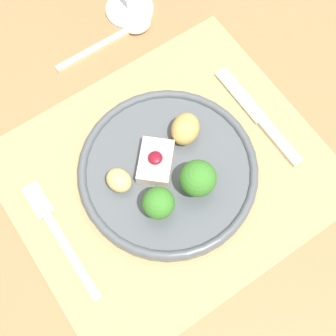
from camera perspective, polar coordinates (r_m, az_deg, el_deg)
ground_plane at (r=1.39m, az=0.00°, el=-11.67°), size 8.00×8.00×0.00m
dining_table at (r=0.74m, az=0.00°, el=-3.17°), size 1.48×0.97×0.76m
placemat at (r=0.65m, az=0.01°, el=-0.73°), size 0.43×0.37×0.00m
dinner_plate at (r=0.64m, az=0.09°, el=-0.29°), size 0.25×0.25×0.08m
fork at (r=0.64m, az=-13.38°, el=-7.50°), size 0.02×0.18×0.01m
knife at (r=0.70m, az=11.51°, el=5.52°), size 0.02×0.18×0.01m
spoon at (r=0.77m, az=-5.34°, el=16.21°), size 0.17×0.04×0.01m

